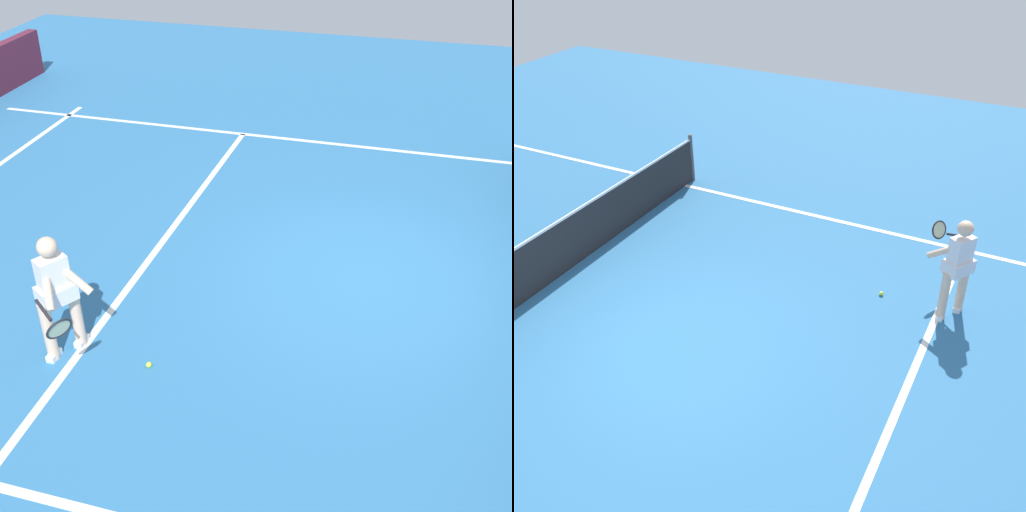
# 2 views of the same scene
# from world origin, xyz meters

# --- Properties ---
(ground_plane) EXTENTS (24.73, 24.73, 0.00)m
(ground_plane) POSITION_xyz_m (0.00, 0.00, 0.00)
(ground_plane) COLOR teal
(service_line_marking) EXTENTS (8.63, 0.10, 0.01)m
(service_line_marking) POSITION_xyz_m (0.00, -3.13, 0.00)
(service_line_marking) COLOR white
(service_line_marking) RESTS_ON ground
(sideline_left_marking) EXTENTS (0.10, 17.02, 0.01)m
(sideline_left_marking) POSITION_xyz_m (-4.31, 0.00, 0.00)
(sideline_left_marking) COLOR white
(sideline_left_marking) RESTS_ON ground
(tennis_player) EXTENTS (1.07, 0.78, 1.55)m
(tennis_player) POSITION_xyz_m (2.47, -3.25, 0.85)
(tennis_player) COLOR beige
(tennis_player) RESTS_ON ground
(tennis_ball_near) EXTENTS (0.07, 0.07, 0.07)m
(tennis_ball_near) POSITION_xyz_m (2.45, -2.25, 0.03)
(tennis_ball_near) COLOR #D1E533
(tennis_ball_near) RESTS_ON ground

